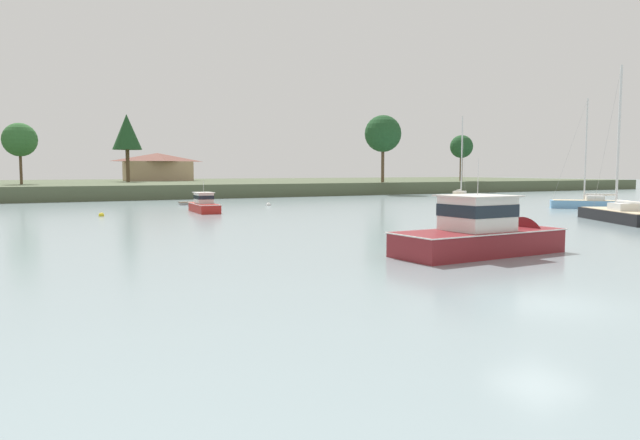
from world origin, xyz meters
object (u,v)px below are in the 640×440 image
object	(u,v)px
sailboat_cream	(460,199)
cruiser_maroon	(492,241)
cruiser_red	(203,207)
mooring_buoy_white	(269,205)
dinghy_grey	(190,204)
mooring_buoy_yellow	(101,215)
sailboat_skyblue	(590,206)
sailboat_black	(620,218)

from	to	relation	value
sailboat_cream	cruiser_maroon	bearing A→B (deg)	-129.23
cruiser_red	mooring_buoy_white	distance (m)	11.02
dinghy_grey	mooring_buoy_yellow	world-z (taller)	mooring_buoy_yellow
dinghy_grey	sailboat_skyblue	bearing A→B (deg)	-36.46
sailboat_black	mooring_buoy_white	bearing A→B (deg)	116.53
cruiser_maroon	mooring_buoy_white	distance (m)	39.91
sailboat_cream	mooring_buoy_yellow	xyz separation A→B (m)	(-44.68, -6.31, -0.15)
sailboat_skyblue	mooring_buoy_white	bearing A→B (deg)	144.28
dinghy_grey	cruiser_maroon	bearing A→B (deg)	-87.58
cruiser_maroon	mooring_buoy_white	xyz separation A→B (m)	(5.20, 39.57, -0.51)
sailboat_skyblue	sailboat_cream	xyz separation A→B (m)	(-1.01, 18.63, -0.00)
cruiser_maroon	mooring_buoy_yellow	world-z (taller)	cruiser_maroon
sailboat_black	mooring_buoy_yellow	bearing A→B (deg)	144.80
sailboat_skyblue	cruiser_red	bearing A→B (deg)	159.59
dinghy_grey	sailboat_cream	xyz separation A→B (m)	(33.41, -6.80, 0.12)
dinghy_grey	cruiser_red	bearing A→B (deg)	-99.95
sailboat_skyblue	cruiser_red	distance (m)	38.95
sailboat_skyblue	mooring_buoy_yellow	size ratio (longest dim) A/B	22.50
sailboat_black	cruiser_red	size ratio (longest dim) A/B	1.84
sailboat_cream	mooring_buoy_white	xyz separation A→B (m)	(-26.29, 1.00, -0.15)
mooring_buoy_yellow	mooring_buoy_white	world-z (taller)	mooring_buoy_white
sailboat_cream	mooring_buoy_yellow	size ratio (longest dim) A/B	21.85
sailboat_black	dinghy_grey	bearing A→B (deg)	121.51
cruiser_maroon	sailboat_skyblue	bearing A→B (deg)	31.52
cruiser_red	mooring_buoy_white	world-z (taller)	cruiser_red
cruiser_red	mooring_buoy_yellow	world-z (taller)	cruiser_red
dinghy_grey	sailboat_skyblue	distance (m)	42.80
cruiser_maroon	sailboat_skyblue	size ratio (longest dim) A/B	0.83
dinghy_grey	cruiser_maroon	xyz separation A→B (m)	(1.92, -45.37, 0.48)
cruiser_maroon	mooring_buoy_yellow	distance (m)	34.85
cruiser_maroon	sailboat_cream	xyz separation A→B (m)	(31.49, 38.57, -0.36)
sailboat_skyblue	mooring_buoy_white	xyz separation A→B (m)	(-27.30, 19.63, -0.15)
cruiser_maroon	sailboat_cream	distance (m)	49.80
sailboat_black	cruiser_red	world-z (taller)	sailboat_black
cruiser_maroon	sailboat_skyblue	xyz separation A→B (m)	(32.50, 19.93, -0.35)
cruiser_red	cruiser_maroon	bearing A→B (deg)	-83.20
mooring_buoy_yellow	sailboat_cream	bearing A→B (deg)	8.04
cruiser_red	mooring_buoy_yellow	bearing A→B (deg)	-172.19
sailboat_skyblue	sailboat_cream	size ratio (longest dim) A/B	1.03
mooring_buoy_yellow	mooring_buoy_white	bearing A→B (deg)	21.68
dinghy_grey	mooring_buoy_yellow	distance (m)	17.29
dinghy_grey	mooring_buoy_white	distance (m)	9.19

